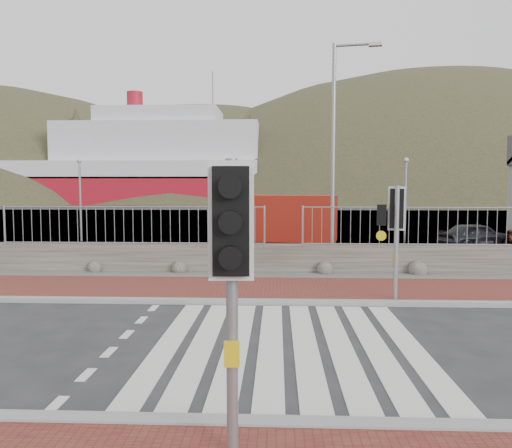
{
  "coord_description": "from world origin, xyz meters",
  "views": [
    {
      "loc": [
        -0.2,
        -8.52,
        2.79
      ],
      "look_at": [
        -0.69,
        3.0,
        1.89
      ],
      "focal_mm": 35.0,
      "sensor_mm": 36.0,
      "label": 1
    }
  ],
  "objects_px": {
    "traffic_signal_near": "(232,245)",
    "streetlight": "(337,144)",
    "traffic_signal_far": "(395,218)",
    "car_a": "(477,235)",
    "ferry": "(119,169)",
    "shipping_container": "(282,218)"
  },
  "relations": [
    {
      "from": "traffic_signal_near",
      "to": "streetlight",
      "type": "bearing_deg",
      "value": 75.38
    },
    {
      "from": "traffic_signal_near",
      "to": "traffic_signal_far",
      "type": "distance_m",
      "value": 7.7
    },
    {
      "from": "traffic_signal_near",
      "to": "car_a",
      "type": "relative_size",
      "value": 0.91
    },
    {
      "from": "streetlight",
      "to": "car_a",
      "type": "bearing_deg",
      "value": 48.89
    },
    {
      "from": "ferry",
      "to": "car_a",
      "type": "distance_m",
      "value": 63.69
    },
    {
      "from": "streetlight",
      "to": "car_a",
      "type": "height_order",
      "value": "streetlight"
    },
    {
      "from": "streetlight",
      "to": "ferry",
      "type": "bearing_deg",
      "value": 122.88
    },
    {
      "from": "shipping_container",
      "to": "car_a",
      "type": "xyz_separation_m",
      "value": [
        8.61,
        -2.94,
        -0.57
      ]
    },
    {
      "from": "shipping_container",
      "to": "car_a",
      "type": "height_order",
      "value": "shipping_container"
    },
    {
      "from": "ferry",
      "to": "streetlight",
      "type": "height_order",
      "value": "ferry"
    },
    {
      "from": "ferry",
      "to": "streetlight",
      "type": "relative_size",
      "value": 6.78
    },
    {
      "from": "ferry",
      "to": "shipping_container",
      "type": "relative_size",
      "value": 9.1
    },
    {
      "from": "shipping_container",
      "to": "traffic_signal_far",
      "type": "bearing_deg",
      "value": -70.22
    },
    {
      "from": "traffic_signal_far",
      "to": "shipping_container",
      "type": "bearing_deg",
      "value": -69.47
    },
    {
      "from": "car_a",
      "to": "traffic_signal_far",
      "type": "bearing_deg",
      "value": 134.7
    },
    {
      "from": "streetlight",
      "to": "shipping_container",
      "type": "relative_size",
      "value": 1.34
    },
    {
      "from": "ferry",
      "to": "traffic_signal_far",
      "type": "xyz_separation_m",
      "value": [
        27.23,
        -64.57,
        -3.35
      ]
    },
    {
      "from": "car_a",
      "to": "streetlight",
      "type": "bearing_deg",
      "value": 114.55
    },
    {
      "from": "streetlight",
      "to": "car_a",
      "type": "relative_size",
      "value": 2.2
    },
    {
      "from": "shipping_container",
      "to": "streetlight",
      "type": "bearing_deg",
      "value": -69.71
    },
    {
      "from": "traffic_signal_far",
      "to": "streetlight",
      "type": "bearing_deg",
      "value": -70.41
    },
    {
      "from": "streetlight",
      "to": "traffic_signal_far",
      "type": "bearing_deg",
      "value": -71.11
    }
  ]
}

